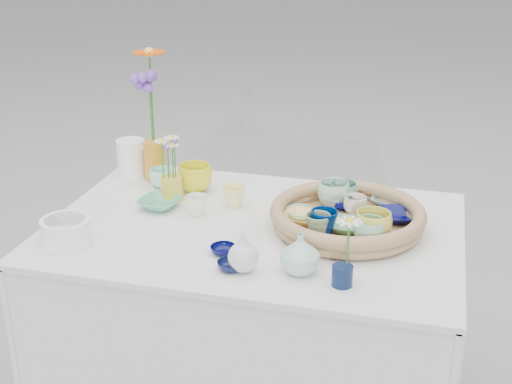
# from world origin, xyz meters

# --- Properties ---
(wicker_tray) EXTENTS (0.47, 0.47, 0.08)m
(wicker_tray) POSITION_xyz_m (0.28, 0.05, 0.80)
(wicker_tray) COLOR #916746
(wicker_tray) RESTS_ON display_table
(tray_ceramic_0) EXTENTS (0.12, 0.12, 0.03)m
(tray_ceramic_0) POSITION_xyz_m (0.25, 0.17, 0.80)
(tray_ceramic_0) COLOR #040772
(tray_ceramic_0) RESTS_ON wicker_tray
(tray_ceramic_1) EXTENTS (0.14, 0.14, 0.03)m
(tray_ceramic_1) POSITION_xyz_m (0.43, 0.11, 0.80)
(tray_ceramic_1) COLOR #040642
(tray_ceramic_1) RESTS_ON wicker_tray
(tray_ceramic_2) EXTENTS (0.11, 0.11, 0.09)m
(tray_ceramic_2) POSITION_xyz_m (0.37, -0.04, 0.83)
(tray_ceramic_2) COLOR #E3CC47
(tray_ceramic_2) RESTS_ON wicker_tray
(tray_ceramic_3) EXTENTS (0.12, 0.12, 0.03)m
(tray_ceramic_3) POSITION_xyz_m (0.29, -0.00, 0.80)
(tray_ceramic_3) COLOR #558A5F
(tray_ceramic_3) RESTS_ON wicker_tray
(tray_ceramic_4) EXTENTS (0.09, 0.09, 0.07)m
(tray_ceramic_4) POSITION_xyz_m (0.21, -0.06, 0.82)
(tray_ceramic_4) COLOR gray
(tray_ceramic_4) RESTS_ON wicker_tray
(tray_ceramic_5) EXTENTS (0.11, 0.11, 0.03)m
(tray_ceramic_5) POSITION_xyz_m (0.13, 0.06, 0.80)
(tray_ceramic_5) COLOR #A2E7DC
(tray_ceramic_5) RESTS_ON wicker_tray
(tray_ceramic_6) EXTENTS (0.12, 0.12, 0.08)m
(tray_ceramic_6) POSITION_xyz_m (0.22, 0.17, 0.82)
(tray_ceramic_6) COLOR #AAD4C3
(tray_ceramic_6) RESTS_ON wicker_tray
(tray_ceramic_7) EXTENTS (0.09, 0.09, 0.06)m
(tray_ceramic_7) POSITION_xyz_m (0.29, 0.13, 0.81)
(tray_ceramic_7) COLOR white
(tray_ceramic_7) RESTS_ON wicker_tray
(tray_ceramic_8) EXTENTS (0.12, 0.12, 0.02)m
(tray_ceramic_8) POSITION_xyz_m (0.38, 0.23, 0.79)
(tray_ceramic_8) COLOR #67B7D1
(tray_ceramic_8) RESTS_ON wicker_tray
(tray_ceramic_9) EXTENTS (0.10, 0.10, 0.08)m
(tray_ceramic_9) POSITION_xyz_m (0.22, -0.04, 0.82)
(tray_ceramic_9) COLOR #00184E
(tray_ceramic_9) RESTS_ON wicker_tray
(tray_ceramic_10) EXTENTS (0.14, 0.14, 0.03)m
(tray_ceramic_10) POSITION_xyz_m (0.15, 0.02, 0.80)
(tray_ceramic_10) COLOR #F6BF5E
(tray_ceramic_10) RESTS_ON wicker_tray
(tray_ceramic_11) EXTENTS (0.10, 0.10, 0.07)m
(tray_ceramic_11) POSITION_xyz_m (0.36, -0.07, 0.82)
(tray_ceramic_11) COLOR #86C7A7
(tray_ceramic_11) RESTS_ON wicker_tray
(tray_ceramic_12) EXTENTS (0.12, 0.12, 0.07)m
(tray_ceramic_12) POSITION_xyz_m (0.25, 0.19, 0.82)
(tray_ceramic_12) COLOR #538E6A
(tray_ceramic_12) RESTS_ON wicker_tray
(loose_ceramic_0) EXTENTS (0.14, 0.14, 0.09)m
(loose_ceramic_0) POSITION_xyz_m (-0.27, 0.23, 0.81)
(loose_ceramic_0) COLOR yellow
(loose_ceramic_0) RESTS_ON display_table
(loose_ceramic_1) EXTENTS (0.09, 0.09, 0.07)m
(loose_ceramic_1) POSITION_xyz_m (-0.10, 0.13, 0.80)
(loose_ceramic_1) COLOR #FFEE8F
(loose_ceramic_1) RESTS_ON display_table
(loose_ceramic_2) EXTENTS (0.15, 0.15, 0.03)m
(loose_ceramic_2) POSITION_xyz_m (-0.34, 0.05, 0.78)
(loose_ceramic_2) COLOR #51A985
(loose_ceramic_2) RESTS_ON display_table
(loose_ceramic_3) EXTENTS (0.08, 0.08, 0.06)m
(loose_ceramic_3) POSITION_xyz_m (-0.20, 0.04, 0.80)
(loose_ceramic_3) COLOR white
(loose_ceramic_3) RESTS_ON display_table
(loose_ceramic_4) EXTENTS (0.09, 0.09, 0.02)m
(loose_ceramic_4) POSITION_xyz_m (-0.04, -0.20, 0.78)
(loose_ceramic_4) COLOR #04073B
(loose_ceramic_4) RESTS_ON display_table
(loose_ceramic_5) EXTENTS (0.10, 0.10, 0.07)m
(loose_ceramic_5) POSITION_xyz_m (-0.40, 0.23, 0.80)
(loose_ceramic_5) COLOR #9FEAD5
(loose_ceramic_5) RESTS_ON display_table
(loose_ceramic_6) EXTENTS (0.10, 0.10, 0.02)m
(loose_ceramic_6) POSITION_xyz_m (0.01, -0.29, 0.78)
(loose_ceramic_6) COLOR #0C133D
(loose_ceramic_6) RESTS_ON display_table
(fluted_bowl) EXTENTS (0.19, 0.19, 0.08)m
(fluted_bowl) POSITION_xyz_m (-0.50, -0.25, 0.80)
(fluted_bowl) COLOR white
(fluted_bowl) RESTS_ON display_table
(bud_vase_paleblue) EXTENTS (0.10, 0.10, 0.13)m
(bud_vase_paleblue) POSITION_xyz_m (0.05, -0.29, 0.83)
(bud_vase_paleblue) COLOR silver
(bud_vase_paleblue) RESTS_ON display_table
(bud_vase_seafoam) EXTENTS (0.13, 0.13, 0.11)m
(bud_vase_seafoam) POSITION_xyz_m (0.19, -0.25, 0.82)
(bud_vase_seafoam) COLOR #A5D1C0
(bud_vase_seafoam) RESTS_ON display_table
(bud_vase_cobalt) EXTENTS (0.07, 0.07, 0.06)m
(bud_vase_cobalt) POSITION_xyz_m (0.32, -0.30, 0.79)
(bud_vase_cobalt) COLOR #0A193E
(bud_vase_cobalt) RESTS_ON display_table
(single_daisy) EXTENTS (0.10, 0.10, 0.14)m
(single_daisy) POSITION_xyz_m (0.32, -0.28, 0.88)
(single_daisy) COLOR white
(single_daisy) RESTS_ON bud_vase_cobalt
(tall_vase_yellow) EXTENTS (0.09, 0.09, 0.14)m
(tall_vase_yellow) POSITION_xyz_m (-0.44, 0.29, 0.84)
(tall_vase_yellow) COLOR orange
(tall_vase_yellow) RESTS_ON display_table
(gerbera) EXTENTS (0.15, 0.15, 0.33)m
(gerbera) POSITION_xyz_m (-0.45, 0.31, 1.06)
(gerbera) COLOR #FF4D00
(gerbera) RESTS_ON tall_vase_yellow
(hydrangea) EXTENTS (0.11, 0.11, 0.30)m
(hydrangea) POSITION_xyz_m (-0.45, 0.30, 1.02)
(hydrangea) COLOR #5D449C
(hydrangea) RESTS_ON tall_vase_yellow
(white_pitcher) EXTENTS (0.17, 0.14, 0.14)m
(white_pitcher) POSITION_xyz_m (-0.54, 0.30, 0.83)
(white_pitcher) COLOR white
(white_pitcher) RESTS_ON display_table
(daisy_cup) EXTENTS (0.09, 0.09, 0.08)m
(daisy_cup) POSITION_xyz_m (-0.32, 0.13, 0.80)
(daisy_cup) COLOR gold
(daisy_cup) RESTS_ON display_table
(daisy_posy) EXTENTS (0.09, 0.09, 0.16)m
(daisy_posy) POSITION_xyz_m (-0.33, 0.13, 0.92)
(daisy_posy) COLOR white
(daisy_posy) RESTS_ON daisy_cup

